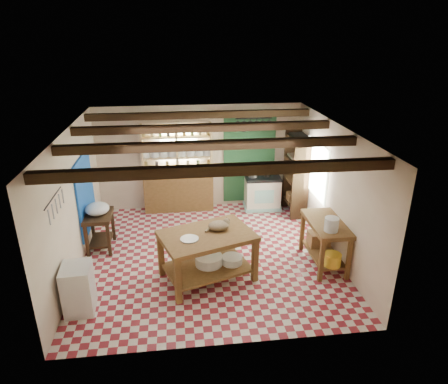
{
  "coord_description": "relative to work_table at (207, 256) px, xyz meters",
  "views": [
    {
      "loc": [
        -0.55,
        -7.0,
        4.26
      ],
      "look_at": [
        0.34,
        0.3,
        1.25
      ],
      "focal_mm": 32.0,
      "sensor_mm": 36.0,
      "label": 1
    }
  ],
  "objects": [
    {
      "name": "basin_large",
      "position": [
        0.03,
        0.06,
        -0.12
      ],
      "size": [
        0.64,
        0.64,
        0.18
      ],
      "primitive_type": "cylinder",
      "rotation": [
        0.0,
        0.0,
        0.33
      ],
      "color": "silver",
      "rests_on": "work_table"
    },
    {
      "name": "right_counter",
      "position": [
        2.27,
        0.21,
        -0.0
      ],
      "size": [
        0.63,
        1.26,
        0.9
      ],
      "primitive_type": "cube",
      "rotation": [
        0.0,
        0.0,
        -0.0
      ],
      "color": "brown",
      "rests_on": "floor"
    },
    {
      "name": "white_cabinet",
      "position": [
        -2.13,
        -0.66,
        -0.05
      ],
      "size": [
        0.48,
        0.57,
        0.81
      ],
      "primitive_type": "cube",
      "rotation": [
        0.0,
        0.0,
        0.06
      ],
      "color": "silver",
      "rests_on": "floor"
    },
    {
      "name": "window_back",
      "position": [
        -0.41,
        3.25,
        1.25
      ],
      "size": [
        0.9,
        0.02,
        0.8
      ],
      "primitive_type": "cube",
      "color": "silver",
      "rests_on": "wall_back"
    },
    {
      "name": "white_bucket",
      "position": [
        2.22,
        -0.14,
        0.57
      ],
      "size": [
        0.25,
        0.25,
        0.25
      ],
      "primitive_type": "cylinder",
      "rotation": [
        0.0,
        0.0,
        -0.0
      ],
      "color": "silver",
      "rests_on": "right_counter"
    },
    {
      "name": "ceiling_beams",
      "position": [
        0.09,
        0.77,
        2.03
      ],
      "size": [
        5.0,
        3.8,
        0.15
      ],
      "primitive_type": "cube",
      "color": "#342112",
      "rests_on": "ceiling"
    },
    {
      "name": "kettle_right",
      "position": [
        1.74,
        2.92,
        0.49
      ],
      "size": [
        0.16,
        0.16,
        0.19
      ],
      "primitive_type": "cylinder",
      "rotation": [
        0.0,
        0.0,
        -0.04
      ],
      "color": "black",
      "rests_on": "stove"
    },
    {
      "name": "wall_left",
      "position": [
        -2.41,
        0.77,
        0.85
      ],
      "size": [
        0.04,
        5.0,
        2.6
      ],
      "primitive_type": "cube",
      "color": "beige",
      "rests_on": "floor"
    },
    {
      "name": "pot_rack",
      "position": [
        1.34,
        2.82,
        1.73
      ],
      "size": [
        0.86,
        0.12,
        0.36
      ],
      "primitive_type": "cube",
      "color": "black",
      "rests_on": "ceiling"
    },
    {
      "name": "utensil_rail",
      "position": [
        -2.35,
        -0.43,
        1.33
      ],
      "size": [
        0.06,
        0.9,
        0.28
      ],
      "primitive_type": "cube",
      "color": "black",
      "rests_on": "wall_left"
    },
    {
      "name": "enamel_bowl",
      "position": [
        -2.11,
        1.34,
        0.45
      ],
      "size": [
        0.49,
        0.49,
        0.24
      ],
      "primitive_type": "ellipsoid",
      "rotation": [
        0.0,
        0.0,
        0.01
      ],
      "color": "silver",
      "rests_on": "prep_table"
    },
    {
      "name": "stove",
      "position": [
        1.64,
        2.92,
        -0.03
      ],
      "size": [
        0.89,
        0.62,
        0.85
      ],
      "primitive_type": "cube",
      "rotation": [
        0.0,
        0.0,
        -0.04
      ],
      "color": "white",
      "rests_on": "floor"
    },
    {
      "name": "tall_rack",
      "position": [
        2.37,
        2.57,
        0.55
      ],
      "size": [
        0.4,
        0.86,
        2.0
      ],
      "primitive_type": "cube",
      "color": "#342112",
      "rests_on": "floor"
    },
    {
      "name": "shelving_unit",
      "position": [
        -0.46,
        3.08,
        0.65
      ],
      "size": [
        1.7,
        0.34,
        2.2
      ],
      "primitive_type": "cube",
      "color": "#DBB97E",
      "rests_on": "floor"
    },
    {
      "name": "work_table",
      "position": [
        0.0,
        0.0,
        0.0
      ],
      "size": [
        1.86,
        1.52,
        0.9
      ],
      "primitive_type": "cube",
      "rotation": [
        0.0,
        0.0,
        0.33
      ],
      "color": "brown",
      "rests_on": "floor"
    },
    {
      "name": "steel_tray",
      "position": [
        -0.31,
        -0.16,
        0.46
      ],
      "size": [
        0.41,
        0.41,
        0.02
      ],
      "primitive_type": "cylinder",
      "rotation": [
        0.0,
        0.0,
        0.33
      ],
      "color": "#A1A1A9",
      "rests_on": "work_table"
    },
    {
      "name": "cat",
      "position": [
        0.22,
        0.13,
        0.54
      ],
      "size": [
        0.46,
        0.43,
        0.17
      ],
      "primitive_type": "ellipsoid",
      "rotation": [
        0.0,
        0.0,
        0.5
      ],
      "color": "#957B56",
      "rests_on": "work_table"
    },
    {
      "name": "wicker_basket",
      "position": [
        2.27,
        0.51,
        -0.07
      ],
      "size": [
        0.4,
        0.32,
        0.28
      ],
      "primitive_type": "cube",
      "rotation": [
        0.0,
        0.0,
        -0.0
      ],
      "color": "olive",
      "rests_on": "right_counter"
    },
    {
      "name": "wall_right",
      "position": [
        2.59,
        0.77,
        0.85
      ],
      "size": [
        0.04,
        5.0,
        2.6
      ],
      "primitive_type": "cube",
      "color": "beige",
      "rests_on": "floor"
    },
    {
      "name": "window_right",
      "position": [
        2.57,
        1.77,
        0.95
      ],
      "size": [
        0.02,
        1.3,
        1.2
      ],
      "primitive_type": "cube",
      "color": "silver",
      "rests_on": "wall_right"
    },
    {
      "name": "green_wall_patch",
      "position": [
        1.34,
        3.24,
        0.8
      ],
      "size": [
        1.3,
        0.04,
        2.3
      ],
      "primitive_type": "cube",
      "color": "#20502B",
      "rests_on": "wall_back"
    },
    {
      "name": "prep_table",
      "position": [
        -2.11,
        1.34,
        -0.06
      ],
      "size": [
        0.54,
        0.78,
        0.78
      ],
      "primitive_type": "cube",
      "rotation": [
        0.0,
        0.0,
        0.01
      ],
      "color": "#342112",
      "rests_on": "floor"
    },
    {
      "name": "floor",
      "position": [
        0.09,
        0.77,
        -0.46
      ],
      "size": [
        5.0,
        5.0,
        0.02
      ],
      "primitive_type": "cube",
      "color": "maroon",
      "rests_on": "ground"
    },
    {
      "name": "ceiling",
      "position": [
        0.09,
        0.77,
        2.15
      ],
      "size": [
        5.0,
        5.0,
        0.02
      ],
      "primitive_type": "cube",
      "color": "#4B4C51",
      "rests_on": "wall_back"
    },
    {
      "name": "blue_wall_patch",
      "position": [
        -2.38,
        1.67,
        0.65
      ],
      "size": [
        0.04,
        1.4,
        1.6
      ],
      "primitive_type": "cube",
      "color": "#174FAD",
      "rests_on": "wall_left"
    },
    {
      "name": "wall_back",
      "position": [
        0.09,
        3.27,
        0.85
      ],
      "size": [
        5.0,
        0.04,
        2.6
      ],
      "primitive_type": "cube",
      "color": "beige",
      "rests_on": "floor"
    },
    {
      "name": "wall_front",
      "position": [
        0.09,
        -1.73,
        0.85
      ],
      "size": [
        5.0,
        0.04,
        2.6
      ],
      "primitive_type": "cube",
      "color": "beige",
      "rests_on": "floor"
    },
    {
      "name": "kettle_left",
      "position": [
        1.39,
        2.93,
        0.52
      ],
      "size": [
        0.23,
        0.23,
        0.25
      ],
      "primitive_type": "cylinder",
      "rotation": [
        0.0,
        0.0,
        -0.04
      ],
      "color": "#A1A1A9",
      "rests_on": "stove"
    },
    {
      "name": "basin_small",
      "position": [
        0.46,
        0.05,
        -0.15
      ],
      "size": [
        0.49,
        0.49,
        0.13
      ],
      "primitive_type": "cylinder",
      "rotation": [
        0.0,
        0.0,
        0.33
      ],
      "color": "silver",
      "rests_on": "work_table"
    },
    {
      "name": "yellow_tub",
      "position": [
        2.27,
        -0.24,
        -0.1
      ],
      "size": [
        0.32,
        0.32,
        0.23
      ],
      "primitive_type": "cylinder",
      "rotation": [
        0.0,
        0.0,
        -0.0
      ],
      "color": "yellow",
      "rests_on": "right_counter"
    }
  ]
}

